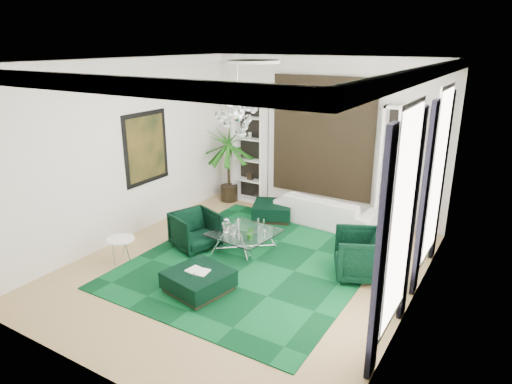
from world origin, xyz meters
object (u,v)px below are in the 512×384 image
Objects in this scene: armchair_left at (195,230)px; coffee_table at (244,241)px; armchair_right at (362,255)px; ottoman_front at (199,281)px; ottoman_side at (273,211)px; palm at (228,155)px; side_table at (122,251)px; sofa at (326,210)px.

armchair_left is 1.04m from coffee_table.
armchair_right is (3.35, 0.58, 0.05)m from armchair_left.
ottoman_front is at bearing -73.60° from armchair_right.
armchair_left is at bearing -104.59° from ottoman_side.
ottoman_front is at bearing -62.10° from palm.
ottoman_side is 1.72× the size of side_table.
ottoman_front is (1.13, -1.36, -0.20)m from armchair_left.
sofa is 2.78× the size of armchair_left.
ottoman_front is (0.55, -3.60, -0.01)m from ottoman_side.
armchair_left is 3.14m from palm.
palm reaches higher than coffee_table.
side_table is at bearing 169.01° from armchair_left.
coffee_table is at bearing 72.40° from sofa.
coffee_table is at bearing -110.65° from armchair_right.
ottoman_side is 3.79m from side_table.
sofa is 1.29m from ottoman_side.
side_table reaches higher than ottoman_front.
sofa is 4.69m from side_table.
armchair_left is at bearing -156.52° from coffee_table.
palm reaches higher than armchair_left.
sofa reaches higher than coffee_table.
ottoman_front is (-2.22, -1.93, -0.24)m from armchair_right.
ottoman_side is (0.58, 2.24, -0.19)m from armchair_left.
ottoman_side is at bearing 68.77° from side_table.
side_table is (-2.60, -3.90, -0.09)m from sofa.
ottoman_front is 1.92m from side_table.
armchair_left is 0.34× the size of palm.
side_table is 0.21× the size of palm.
armchair_left is at bearing 129.79° from ottoman_front.
coffee_table is 1.25× the size of ottoman_front.
armchair_right is at bearing -31.01° from ottoman_side.
side_table is (-0.79, -1.29, -0.14)m from armchair_left.
side_table is at bearing -111.23° from ottoman_side.
palm is at bearing 41.42° from armchair_left.
palm is at bearing 160.78° from ottoman_side.
ottoman_side is 3.64m from ottoman_front.
sofa reaches higher than ottoman_side.
side_table is (-1.92, 0.07, 0.06)m from ottoman_front.
palm is (-1.66, 0.58, 1.07)m from ottoman_side.
coffee_table is 2.42m from side_table.
palm is at bearing -0.07° from sofa.
ottoman_side is (-0.35, 1.83, -0.00)m from coffee_table.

